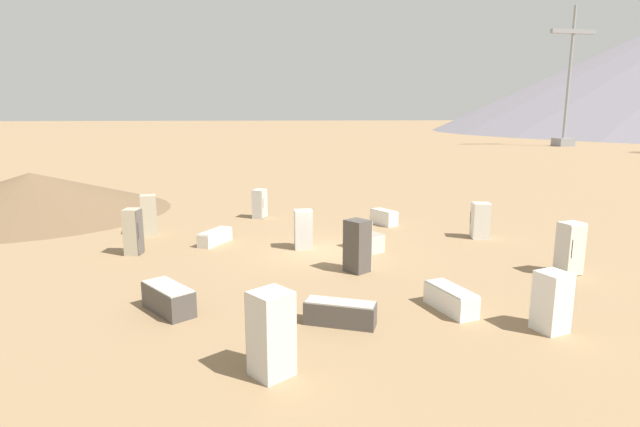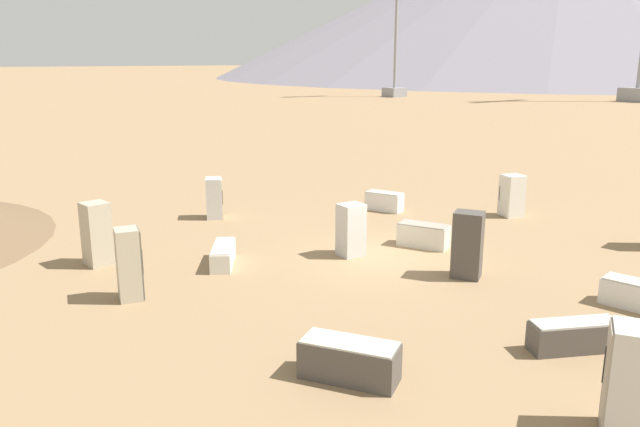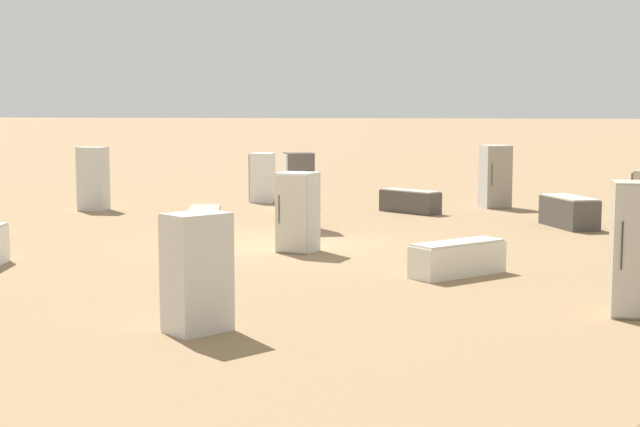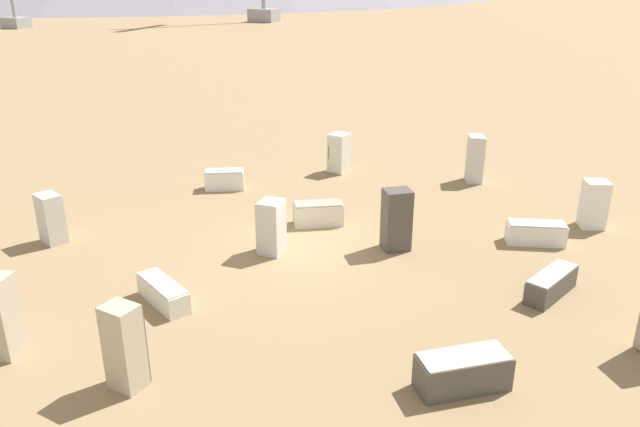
# 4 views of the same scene
# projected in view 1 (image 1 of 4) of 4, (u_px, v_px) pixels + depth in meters

# --- Properties ---
(ground_plane) EXTENTS (1000.00, 1000.00, 0.00)m
(ground_plane) POSITION_uv_depth(u_px,v_px,m) (319.00, 251.00, 20.62)
(ground_plane) COLOR #937551
(dirt_mound) EXTENTS (15.22, 15.22, 2.31)m
(dirt_mound) POSITION_uv_depth(u_px,v_px,m) (32.00, 193.00, 28.55)
(dirt_mound) COLOR brown
(dirt_mound) RESTS_ON ground_plane
(power_pylon_1) EXTENTS (8.45, 2.90, 24.15)m
(power_pylon_1) POSITION_uv_depth(u_px,v_px,m) (567.00, 104.00, 89.04)
(power_pylon_1) COLOR gray
(power_pylon_1) RESTS_ON ground_plane
(discarded_fridge_0) EXTENTS (1.01, 1.03, 1.89)m
(discarded_fridge_0) POSITION_uv_depth(u_px,v_px,m) (358.00, 246.00, 17.79)
(discarded_fridge_0) COLOR #4C4742
(discarded_fridge_0) RESTS_ON ground_plane
(discarded_fridge_1) EXTENTS (1.97, 1.35, 0.66)m
(discarded_fridge_1) POSITION_uv_depth(u_px,v_px,m) (340.00, 313.00, 13.33)
(discarded_fridge_1) COLOR #4C4742
(discarded_fridge_1) RESTS_ON ground_plane
(discarded_fridge_2) EXTENTS (1.01, 1.86, 0.69)m
(discarded_fridge_2) POSITION_uv_depth(u_px,v_px,m) (451.00, 299.00, 14.30)
(discarded_fridge_2) COLOR white
(discarded_fridge_2) RESTS_ON ground_plane
(discarded_fridge_3) EXTENTS (0.90, 0.77, 1.87)m
(discarded_fridge_3) POSITION_uv_depth(u_px,v_px,m) (570.00, 249.00, 17.46)
(discarded_fridge_3) COLOR silver
(discarded_fridge_3) RESTS_ON ground_plane
(discarded_fridge_4) EXTENTS (1.34, 1.77, 0.76)m
(discarded_fridge_4) POSITION_uv_depth(u_px,v_px,m) (365.00, 241.00, 20.82)
(discarded_fridge_4) COLOR beige
(discarded_fridge_4) RESTS_ON ground_plane
(discarded_fridge_5) EXTENTS (0.90, 0.88, 1.58)m
(discarded_fridge_5) POSITION_uv_depth(u_px,v_px,m) (552.00, 302.00, 12.89)
(discarded_fridge_5) COLOR white
(discarded_fridge_5) RESTS_ON ground_plane
(discarded_fridge_6) EXTENTS (1.65, 1.99, 0.78)m
(discarded_fridge_6) POSITION_uv_depth(u_px,v_px,m) (168.00, 299.00, 14.21)
(discarded_fridge_6) COLOR #4C4742
(discarded_fridge_6) RESTS_ON ground_plane
(discarded_fridge_7) EXTENTS (0.72, 0.78, 1.87)m
(discarded_fridge_7) POSITION_uv_depth(u_px,v_px,m) (133.00, 232.00, 19.99)
(discarded_fridge_7) COLOR #B2A88E
(discarded_fridge_7) RESTS_ON ground_plane
(discarded_fridge_8) EXTENTS (0.76, 0.71, 1.64)m
(discarded_fridge_8) POSITION_uv_depth(u_px,v_px,m) (303.00, 229.00, 20.90)
(discarded_fridge_8) COLOR silver
(discarded_fridge_8) RESTS_ON ground_plane
(discarded_fridge_9) EXTENTS (0.79, 0.86, 1.90)m
(discarded_fridge_9) POSITION_uv_depth(u_px,v_px,m) (149.00, 215.00, 23.20)
(discarded_fridge_9) COLOR #B2A88E
(discarded_fridge_9) RESTS_ON ground_plane
(discarded_fridge_10) EXTENTS (0.94, 0.89, 1.63)m
(discarded_fridge_10) POSITION_uv_depth(u_px,v_px,m) (480.00, 221.00, 22.67)
(discarded_fridge_10) COLOR silver
(discarded_fridge_10) RESTS_ON ground_plane
(discarded_fridge_11) EXTENTS (1.50, 1.88, 0.60)m
(discarded_fridge_11) POSITION_uv_depth(u_px,v_px,m) (215.00, 237.00, 21.76)
(discarded_fridge_11) COLOR silver
(discarded_fridge_11) RESTS_ON ground_plane
(discarded_fridge_12) EXTENTS (1.08, 1.08, 1.89)m
(discarded_fridge_12) POSITION_uv_depth(u_px,v_px,m) (271.00, 333.00, 10.64)
(discarded_fridge_12) COLOR silver
(discarded_fridge_12) RESTS_ON ground_plane
(discarded_fridge_13) EXTENTS (1.18, 1.61, 0.76)m
(discarded_fridge_13) POSITION_uv_depth(u_px,v_px,m) (384.00, 217.00, 25.60)
(discarded_fridge_13) COLOR white
(discarded_fridge_13) RESTS_ON ground_plane
(discarded_fridge_14) EXTENTS (0.88, 0.96, 1.57)m
(discarded_fridge_14) POSITION_uv_depth(u_px,v_px,m) (260.00, 204.00, 27.16)
(discarded_fridge_14) COLOR silver
(discarded_fridge_14) RESTS_ON ground_plane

